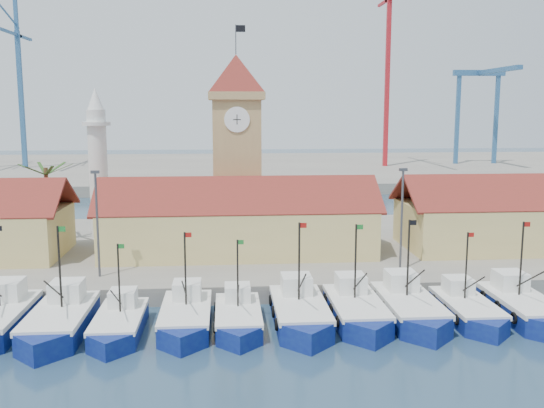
{
  "coord_description": "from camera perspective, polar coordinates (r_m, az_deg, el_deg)",
  "views": [
    {
      "loc": [
        -1.34,
        -38.77,
        15.49
      ],
      "look_at": [
        3.15,
        18.0,
        6.6
      ],
      "focal_mm": 40.0,
      "sensor_mm": 36.0,
      "label": 1
    }
  ],
  "objects": [
    {
      "name": "gantry",
      "position": [
        158.68,
        19.32,
        10.03
      ],
      "size": [
        13.0,
        22.0,
        23.2
      ],
      "color": "#2E5F8F",
      "rests_on": "terminal"
    },
    {
      "name": "hall_center",
      "position": [
        59.9,
        -3.16,
        -2.21
      ],
      "size": [
        27.04,
        10.13,
        7.61
      ],
      "color": "#D5BE75",
      "rests_on": "quay"
    },
    {
      "name": "boat_8",
      "position": [
        47.77,
        18.02,
        -9.6
      ],
      "size": [
        3.33,
        9.11,
        6.89
      ],
      "color": "navy",
      "rests_on": "ground"
    },
    {
      "name": "terminal",
      "position": [
        149.48,
        -3.99,
        3.29
      ],
      "size": [
        240.0,
        80.0,
        2.0
      ],
      "primitive_type": "cube",
      "color": "gray",
      "rests_on": "ground"
    },
    {
      "name": "crane_blue_near",
      "position": [
        153.01,
        -22.81,
        11.08
      ],
      "size": [
        1.0,
        31.47,
        38.38
      ],
      "color": "#2E5F8F",
      "rests_on": "terminal"
    },
    {
      "name": "boat_7",
      "position": [
        46.59,
        12.89,
        -9.72
      ],
      "size": [
        3.8,
        10.4,
        7.87
      ],
      "color": "navy",
      "rests_on": "ground"
    },
    {
      "name": "boat_2",
      "position": [
        44.09,
        -14.23,
        -11.03
      ],
      "size": [
        3.22,
        8.82,
        6.67
      ],
      "color": "navy",
      "rests_on": "ground"
    },
    {
      "name": "boat_1",
      "position": [
        45.3,
        -19.42,
        -10.55
      ],
      "size": [
        3.83,
        10.5,
        7.95
      ],
      "color": "navy",
      "rests_on": "ground"
    },
    {
      "name": "boat_4",
      "position": [
        43.99,
        -3.19,
        -10.8
      ],
      "size": [
        3.23,
        8.85,
        6.7
      ],
      "color": "navy",
      "rests_on": "ground"
    },
    {
      "name": "lamp_posts",
      "position": [
        51.6,
        -2.41,
        -1.2
      ],
      "size": [
        80.7,
        0.25,
        9.03
      ],
      "color": "#3F3F44",
      "rests_on": "quay"
    },
    {
      "name": "palm_tree",
      "position": [
        68.04,
        -20.39,
        0.5
      ],
      "size": [
        5.6,
        5.03,
        8.39
      ],
      "color": "brown",
      "rests_on": "quay"
    },
    {
      "name": "crane_red_right",
      "position": [
        147.79,
        11.05,
        13.71
      ],
      "size": [
        1.0,
        35.98,
        47.01
      ],
      "color": "red",
      "rests_on": "terminal"
    },
    {
      "name": "boat_9",
      "position": [
        49.46,
        22.65,
        -9.12
      ],
      "size": [
        3.7,
        10.13,
        7.67
      ],
      "color": "navy",
      "rests_on": "ground"
    },
    {
      "name": "quay",
      "position": [
        64.49,
        -3.22,
        -4.36
      ],
      "size": [
        140.0,
        32.0,
        1.5
      ],
      "primitive_type": "cube",
      "color": "gray",
      "rests_on": "ground"
    },
    {
      "name": "boat_6",
      "position": [
        45.54,
        8.02,
        -10.06
      ],
      "size": [
        3.67,
        10.04,
        7.6
      ],
      "color": "navy",
      "rests_on": "ground"
    },
    {
      "name": "boat_3",
      "position": [
        44.27,
        -8.13,
        -10.67
      ],
      "size": [
        3.51,
        9.61,
        7.27
      ],
      "color": "navy",
      "rests_on": "ground"
    },
    {
      "name": "boat_5",
      "position": [
        44.54,
        2.69,
        -10.38
      ],
      "size": [
        3.79,
        10.39,
        7.86
      ],
      "color": "navy",
      "rests_on": "ground"
    },
    {
      "name": "minaret",
      "position": [
        68.4,
        -16.06,
        3.69
      ],
      "size": [
        3.0,
        3.0,
        16.3
      ],
      "color": "silver",
      "rests_on": "quay"
    },
    {
      "name": "clock_tower",
      "position": [
        64.87,
        -3.34,
        5.74
      ],
      "size": [
        5.8,
        5.8,
        22.7
      ],
      "color": "tan",
      "rests_on": "quay"
    },
    {
      "name": "ground",
      "position": [
        41.77,
        -2.42,
        -12.91
      ],
      "size": [
        400.0,
        400.0,
        0.0
      ],
      "primitive_type": "plane",
      "color": "#1B3948",
      "rests_on": "ground"
    }
  ]
}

